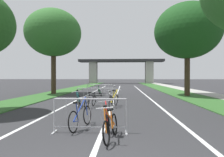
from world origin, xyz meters
TOP-DOWN VIEW (x-y plane):
  - grass_verge_left at (-6.38, 24.27)m, footprint 2.84×59.33m
  - grass_verge_right at (6.38, 24.27)m, footprint 2.84×59.33m
  - sidewalk_path_right at (8.87, 24.27)m, footprint 2.13×59.33m
  - lane_stripe_center at (0.00, 17.16)m, footprint 0.14×34.32m
  - lane_stripe_right_lane at (2.73, 17.16)m, footprint 0.14×34.32m
  - lane_stripe_left_lane at (-2.73, 17.16)m, footprint 0.14×34.32m
  - overpass_bridge at (0.00, 49.03)m, footprint 22.43×3.56m
  - tree_left_pine_near at (-6.20, 15.93)m, footprint 5.40×5.40m
  - tree_right_oak_mid at (6.27, 14.75)m, footprint 5.73×5.73m
  - crowd_barrier_nearest at (-0.36, 3.11)m, footprint 2.26×0.50m
  - crowd_barrier_second at (-0.94, 8.57)m, footprint 2.25×0.48m
  - crowd_barrier_third at (-1.39, 14.03)m, footprint 2.26×0.49m
  - bicycle_silver_0 at (-0.04, 14.47)m, footprint 0.53×1.65m
  - bicycle_orange_1 at (0.30, 2.53)m, footprint 0.53×1.57m
  - bicycle_yellow_2 at (0.11, 8.20)m, footprint 0.68×1.71m
  - bicycle_green_3 at (-1.49, 14.57)m, footprint 0.71×1.63m
  - bicycle_blue_4 at (-0.75, 3.63)m, footprint 0.53×1.72m
  - bicycle_white_5 at (-0.11, 8.96)m, footprint 0.63×1.66m
  - bicycle_red_6 at (0.14, 3.48)m, footprint 0.51×1.63m
  - bicycle_black_7 at (-1.18, 8.02)m, footprint 0.63×1.67m
  - bicycle_teal_8 at (-1.88, 8.14)m, footprint 0.51×1.65m

SIDE VIEW (x-z plane):
  - lane_stripe_center at x=0.00m, z-range 0.00..0.01m
  - lane_stripe_right_lane at x=2.73m, z-range 0.00..0.01m
  - lane_stripe_left_lane at x=-2.73m, z-range 0.00..0.01m
  - grass_verge_left at x=-6.38m, z-range 0.00..0.05m
  - grass_verge_right at x=6.38m, z-range 0.00..0.05m
  - sidewalk_path_right at x=8.87m, z-range 0.00..0.08m
  - bicycle_red_6 at x=0.14m, z-range -0.11..0.80m
  - bicycle_orange_1 at x=0.30m, z-range -0.13..0.83m
  - bicycle_black_7 at x=-1.18m, z-range -0.09..0.79m
  - bicycle_silver_0 at x=-0.04m, z-range -0.13..0.86m
  - bicycle_teal_8 at x=-1.88m, z-range -0.11..0.85m
  - bicycle_white_5 at x=-0.11m, z-range -0.09..0.83m
  - bicycle_green_3 at x=-1.49m, z-range -0.10..0.85m
  - bicycle_yellow_2 at x=0.11m, z-range -0.12..0.88m
  - bicycle_blue_4 at x=-0.75m, z-range -0.12..0.88m
  - crowd_barrier_nearest at x=-0.36m, z-range -0.01..1.04m
  - crowd_barrier_second at x=-0.94m, z-range -0.01..1.04m
  - crowd_barrier_third at x=-1.39m, z-range -0.01..1.04m
  - overpass_bridge at x=0.00m, z-range 1.21..7.56m
  - tree_right_oak_mid at x=6.27m, z-range 1.64..9.83m
  - tree_left_pine_near at x=-6.20m, z-range 1.84..10.16m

